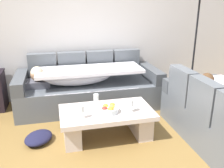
{
  "coord_description": "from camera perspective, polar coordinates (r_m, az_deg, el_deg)",
  "views": [
    {
      "loc": [
        -0.44,
        -2.28,
        1.73
      ],
      "look_at": [
        0.36,
        1.08,
        0.55
      ],
      "focal_mm": 39.27,
      "sensor_mm": 36.0,
      "label": 1
    }
  ],
  "objects": [
    {
      "name": "ground_plane",
      "position": [
        2.89,
        -2.12,
        -17.84
      ],
      "size": [
        14.0,
        14.0,
        0.0
      ],
      "primitive_type": "plane",
      "color": "brown"
    },
    {
      "name": "back_wall",
      "position": [
        4.47,
        -8.02,
        13.82
      ],
      "size": [
        9.0,
        0.1,
        2.7
      ],
      "primitive_type": "cube",
      "color": "beige",
      "rests_on": "ground_plane"
    },
    {
      "name": "couch_along_wall",
      "position": [
        4.18,
        -5.79,
        -0.81
      ],
      "size": [
        2.36,
        0.92,
        0.88
      ],
      "color": "#52575D",
      "rests_on": "ground_plane"
    },
    {
      "name": "coffee_table",
      "position": [
        3.26,
        -1.28,
        -8.37
      ],
      "size": [
        1.2,
        0.68,
        0.38
      ],
      "color": "beige",
      "rests_on": "ground_plane"
    },
    {
      "name": "fruit_bowl",
      "position": [
        3.13,
        -0.93,
        -5.84
      ],
      "size": [
        0.28,
        0.28,
        0.1
      ],
      "color": "silver",
      "rests_on": "coffee_table"
    },
    {
      "name": "wine_glass_near_left",
      "position": [
        2.97,
        -7.11,
        -5.87
      ],
      "size": [
        0.07,
        0.07,
        0.17
      ],
      "color": "silver",
      "rests_on": "coffee_table"
    },
    {
      "name": "wine_glass_near_right",
      "position": [
        3.11,
        4.39,
        -4.54
      ],
      "size": [
        0.07,
        0.07,
        0.17
      ],
      "color": "silver",
      "rests_on": "coffee_table"
    },
    {
      "name": "wine_glass_far_back",
      "position": [
        3.29,
        -3.73,
        -3.22
      ],
      "size": [
        0.07,
        0.07,
        0.17
      ],
      "color": "silver",
      "rests_on": "coffee_table"
    },
    {
      "name": "open_magazine",
      "position": [
        3.32,
        3.77,
        -5.06
      ],
      "size": [
        0.32,
        0.28,
        0.01
      ],
      "primitive_type": "cube",
      "rotation": [
        0.0,
        0.0,
        -0.26
      ],
      "color": "white",
      "rests_on": "coffee_table"
    },
    {
      "name": "floor_lamp",
      "position": [
        4.57,
        18.63,
        10.18
      ],
      "size": [
        0.33,
        0.31,
        1.95
      ],
      "color": "black",
      "rests_on": "ground_plane"
    },
    {
      "name": "crumpled_garment",
      "position": [
        3.35,
        -16.73,
        -11.89
      ],
      "size": [
        0.48,
        0.51,
        0.12
      ],
      "primitive_type": "ellipsoid",
      "rotation": [
        0.0,
        0.0,
        1.04
      ],
      "color": "#191933",
      "rests_on": "ground_plane"
    }
  ]
}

